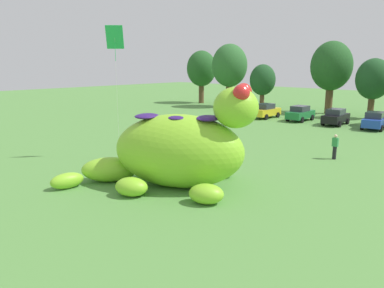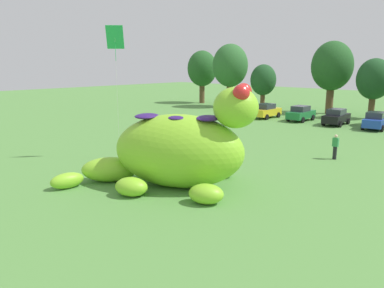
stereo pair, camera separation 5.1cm
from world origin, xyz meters
name	(u,v)px [view 2 (the right image)]	position (x,y,z in m)	size (l,w,h in m)	color
ground_plane	(178,183)	(0.00, 0.00, 0.00)	(160.00, 160.00, 0.00)	#568E42
giant_inflatable_creature	(178,150)	(0.48, -0.42, 1.99)	(8.99, 8.90, 5.44)	#8CD12D
car_yellow	(266,111)	(-10.14, 24.70, 0.86)	(1.95, 4.11, 1.72)	yellow
car_green	(301,113)	(-6.06, 25.41, 0.86)	(2.02, 4.14, 1.72)	#1E7238
car_black	(336,117)	(-1.95, 25.34, 0.86)	(2.15, 4.21, 1.72)	black
car_blue	(375,121)	(1.92, 25.43, 0.86)	(2.39, 4.31, 1.72)	#2347B7
tree_far_left	(202,69)	(-27.40, 32.40, 5.51)	(4.74, 4.74, 8.42)	brown
tree_left	(230,66)	(-20.54, 30.91, 6.01)	(5.18, 5.18, 9.19)	brown
tree_mid_left	(263,80)	(-14.99, 31.26, 4.11)	(3.54, 3.54, 6.28)	brown
tree_centre_left	(332,66)	(-6.51, 33.85, 6.00)	(5.17, 5.17, 9.18)	brown
tree_centre	(374,79)	(-0.93, 32.75, 4.57)	(3.94, 3.94, 6.99)	brown
spectator_mid_field	(335,147)	(4.05, 10.96, 0.85)	(0.38, 0.26, 1.71)	black
tethered_flying_kite	(115,39)	(-6.71, 0.98, 7.91)	(1.13, 1.13, 8.77)	brown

